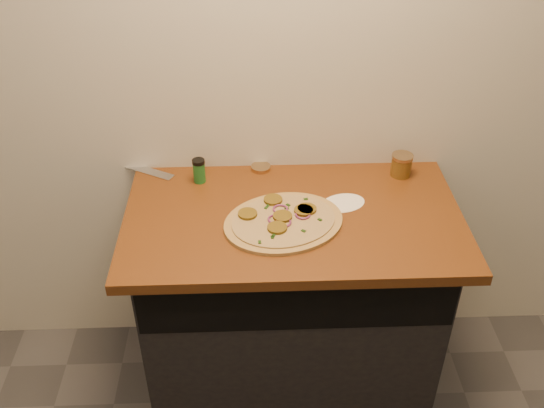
{
  "coord_description": "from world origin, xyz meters",
  "views": [
    {
      "loc": [
        -0.14,
        -0.3,
        2.18
      ],
      "look_at": [
        -0.08,
        1.41,
        0.95
      ],
      "focal_mm": 40.0,
      "sensor_mm": 36.0,
      "label": 1
    }
  ],
  "objects_px": {
    "chefs_knife": "(132,166)",
    "pizza": "(283,221)",
    "spice_shaker": "(199,171)",
    "salsa_jar": "(401,165)"
  },
  "relations": [
    {
      "from": "salsa_jar",
      "to": "spice_shaker",
      "type": "bearing_deg",
      "value": -178.81
    },
    {
      "from": "pizza",
      "to": "chefs_knife",
      "type": "distance_m",
      "value": 0.7
    },
    {
      "from": "chefs_knife",
      "to": "salsa_jar",
      "type": "relative_size",
      "value": 3.36
    },
    {
      "from": "chefs_knife",
      "to": "salsa_jar",
      "type": "xyz_separation_m",
      "value": [
        1.05,
        -0.1,
        0.04
      ]
    },
    {
      "from": "pizza",
      "to": "chefs_knife",
      "type": "height_order",
      "value": "pizza"
    },
    {
      "from": "pizza",
      "to": "chefs_knife",
      "type": "relative_size",
      "value": 1.75
    },
    {
      "from": "chefs_knife",
      "to": "spice_shaker",
      "type": "relative_size",
      "value": 3.13
    },
    {
      "from": "pizza",
      "to": "chefs_knife",
      "type": "bearing_deg",
      "value": 146.0
    },
    {
      "from": "chefs_knife",
      "to": "pizza",
      "type": "bearing_deg",
      "value": -34.0
    },
    {
      "from": "chefs_knife",
      "to": "salsa_jar",
      "type": "bearing_deg",
      "value": -5.38
    }
  ]
}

